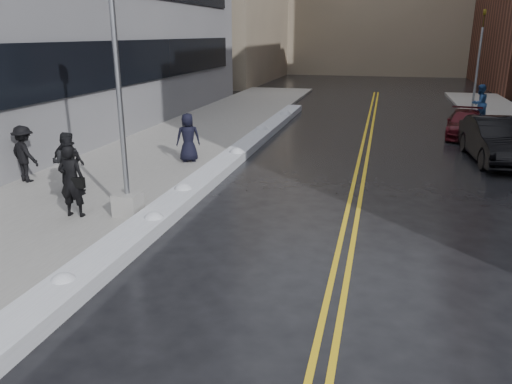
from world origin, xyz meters
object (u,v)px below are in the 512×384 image
Objects in this scene: pedestrian_c at (188,138)px; car_black at (497,140)px; pedestrian_e at (25,154)px; pedestrian_east at (479,103)px; pedestrian_fedora at (72,181)px; car_maroon at (466,124)px; pedestrian_d at (68,163)px; traffic_signal at (479,58)px; pedestrian_b at (68,163)px; lamppost at (122,127)px.

car_black is at bearing 169.79° from pedestrian_c.
pedestrian_e is 22.81m from pedestrian_east.
pedestrian_fedora is 18.86m from car_maroon.
pedestrian_c is 0.99× the size of pedestrian_d.
traffic_signal is 3.25× the size of pedestrian_d.
pedestrian_b is at bearing 38.69° from pedestrian_c.
pedestrian_c is at bearing -127.58° from traffic_signal.
lamppost reaches higher than pedestrian_east.
pedestrian_fedora is at bearing -120.35° from traffic_signal.
lamppost is at bearing -167.92° from pedestrian_fedora.
pedestrian_b is (-14.45, -20.66, -2.32)m from traffic_signal.
traffic_signal reaches higher than pedestrian_e.
lamppost reaches higher than pedestrian_b.
pedestrian_c is at bearing -116.38° from pedestrian_e.
car_maroon is (10.97, 8.45, -0.44)m from pedestrian_c.
traffic_signal is 2.96× the size of pedestrian_east.
pedestrian_b is 1.01× the size of pedestrian_d.
lamppost is 14.36m from car_black.
traffic_signal is 25.29m from pedestrian_d.
pedestrian_e is (-16.54, -19.92, -2.33)m from traffic_signal.
pedestrian_east is (14.17, 16.70, 0.09)m from pedestrian_d.
pedestrian_b is at bearing -178.59° from pedestrian_e.
pedestrian_b is 5.00m from pedestrian_c.
pedestrian_fedora is 1.06× the size of pedestrian_e.
car_black is at bearing -94.56° from traffic_signal.
car_maroon is (11.71, 14.77, -0.50)m from pedestrian_fedora.
pedestrian_e is at bearing -14.50° from pedestrian_d.
pedestrian_east is at bearing -114.36° from pedestrian_e.
lamppost is at bearing 156.25° from pedestrian_d.
pedestrian_e is at bearing 156.30° from lamppost.
car_maroon is (15.11, 12.26, -0.45)m from pedestrian_e.
pedestrian_b is (-1.32, 1.77, -0.04)m from pedestrian_fedora.
pedestrian_c is 0.43× the size of car_maroon.
car_maroon is at bearing 35.53° from pedestrian_east.
pedestrian_c is at bearing 7.52° from pedestrian_east.
pedestrian_d is (-14.47, -20.61, -2.33)m from traffic_signal.
pedestrian_d reaches higher than car_maroon.
pedestrian_fedora is 0.45× the size of car_maroon.
pedestrian_east is at bearing 81.25° from car_maroon.
pedestrian_fedora is 0.38× the size of car_black.
pedestrian_fedora is at bearing 164.66° from pedestrian_e.
traffic_signal reaches higher than pedestrian_east.
pedestrian_fedora is 1.06× the size of pedestrian_c.
traffic_signal is at bearing -132.12° from pedestrian_east.
traffic_signal is 3.28× the size of pedestrian_c.
pedestrian_d is 1.00× the size of pedestrian_e.
pedestrian_e is at bearing -132.96° from car_maroon.
pedestrian_c is at bearing -102.44° from pedestrian_fedora.
pedestrian_e is at bearing -159.95° from car_black.
traffic_signal is at bearing 87.43° from car_maroon.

